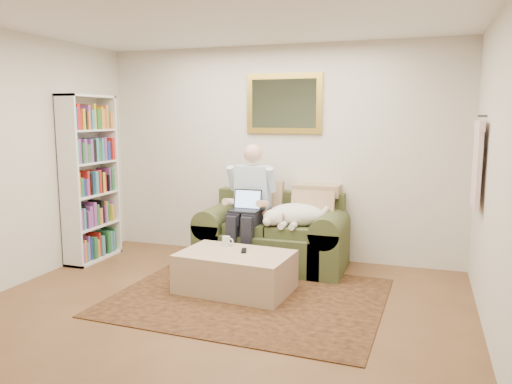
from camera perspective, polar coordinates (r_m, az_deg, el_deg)
The scene contains 12 objects.
room_shell at distance 4.18m, azimuth -5.77°, elevation 2.46°, with size 4.51×5.00×2.61m.
rug at distance 4.97m, azimuth -0.80°, elevation -11.87°, with size 2.54×2.03×0.01m, color black.
sofa at distance 5.89m, azimuth 1.94°, elevation -5.67°, with size 1.70×0.86×1.02m.
seated_man at distance 5.73m, azimuth -0.92°, elevation -1.75°, with size 0.56×0.80×1.43m, color #8CB6D8, non-canonical shape.
laptop at distance 5.66m, azimuth -1.15°, elevation -1.52°, with size 0.33×0.26×0.24m.
sleeping_dog at distance 5.65m, azimuth 4.67°, elevation -2.60°, with size 0.70×0.44×0.26m, color white, non-canonical shape.
ottoman at distance 5.07m, azimuth -2.36°, elevation -9.12°, with size 1.10×0.70×0.40m, color #CEB489.
coffee_mug at distance 5.27m, azimuth -3.43°, elevation -5.62°, with size 0.08×0.08×0.10m, color white.
tv_remote at distance 5.05m, azimuth -1.39°, elevation -6.71°, with size 0.05×0.15×0.02m, color black.
bookshelf at distance 6.36m, azimuth -18.44°, elevation 1.45°, with size 0.28×0.80×2.00m, color white, non-canonical shape.
wall_mirror at distance 6.12m, azimuth 3.21°, elevation 10.06°, with size 0.94×0.04×0.72m.
hanging_shirt at distance 5.06m, azimuth 23.98°, elevation 3.40°, with size 0.06×0.52×0.90m, color #FBCFD3, non-canonical shape.
Camera 1 is at (1.72, -3.43, 1.75)m, focal length 35.00 mm.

